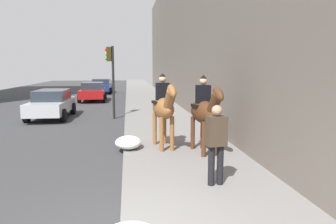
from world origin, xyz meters
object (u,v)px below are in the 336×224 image
car_near_lane (93,91)px  car_mid_lane (52,103)px  mounted_horse_near (164,107)px  car_far_lane (102,86)px  mounted_horse_far (205,111)px  pedestrian_greeting (216,140)px  traffic_light_near_curb (111,70)px

car_near_lane → car_mid_lane: 8.22m
mounted_horse_near → car_near_lane: size_ratio=0.57×
car_far_lane → mounted_horse_near: bearing=11.6°
mounted_horse_far → car_near_lane: size_ratio=0.56×
pedestrian_greeting → mounted_horse_far: bearing=-15.9°
car_far_lane → mounted_horse_far: bearing=14.0°
car_mid_lane → pedestrian_greeting: bearing=29.0°
mounted_horse_near → car_mid_lane: 8.82m
pedestrian_greeting → mounted_horse_near: bearing=5.3°
car_far_lane → traffic_light_near_curb: 16.34m
traffic_light_near_curb → car_far_lane: bearing=6.3°
mounted_horse_near → car_near_lane: (15.41, 3.75, -0.64)m
mounted_horse_near → car_mid_lane: bearing=-153.7°
traffic_light_near_curb → pedestrian_greeting: bearing=-165.1°
mounted_horse_far → pedestrian_greeting: 2.54m
car_far_lane → car_near_lane: bearing=1.7°
mounted_horse_far → car_near_lane: (16.11, 4.85, -0.60)m
mounted_horse_far → car_far_lane: mounted_horse_far is taller
mounted_horse_near → pedestrian_greeting: 3.30m
traffic_light_near_curb → car_near_lane: bearing=12.1°
mounted_horse_near → traffic_light_near_curb: bearing=-172.2°
mounted_horse_far → car_near_lane: 16.83m
pedestrian_greeting → car_far_lane: bearing=1.9°
car_near_lane → car_far_lane: size_ratio=1.01×
pedestrian_greeting → car_mid_lane: pedestrian_greeting is taller
mounted_horse_far → traffic_light_near_curb: size_ratio=0.62×
car_mid_lane → traffic_light_near_curb: (-0.66, -3.08, 1.68)m
mounted_horse_far → car_near_lane: bearing=-171.3°
mounted_horse_far → traffic_light_near_curb: traffic_light_near_curb is taller
mounted_horse_far → traffic_light_near_curb: (7.31, 2.97, 1.09)m
mounted_horse_far → pedestrian_greeting: (-2.50, 0.36, -0.26)m
car_far_lane → traffic_light_near_curb: bearing=8.8°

